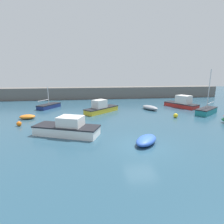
{
  "coord_description": "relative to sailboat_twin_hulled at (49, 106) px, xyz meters",
  "views": [
    {
      "loc": [
        -4.22,
        -12.71,
        5.7
      ],
      "look_at": [
        -0.96,
        10.06,
        0.64
      ],
      "focal_mm": 28.0,
      "sensor_mm": 36.0,
      "label": 1
    }
  ],
  "objects": [
    {
      "name": "sailboat_tall_mast",
      "position": [
        23.38,
        -7.76,
        0.09
      ],
      "size": [
        4.56,
        3.86,
        6.33
      ],
      "rotation": [
        0.0,
        0.0,
        3.76
      ],
      "color": "teal",
      "rests_on": "ground_plane"
    },
    {
      "name": "rowboat_blue_near",
      "position": [
        16.43,
        -3.6,
        -0.04
      ],
      "size": [
        2.57,
        3.44,
        0.68
      ],
      "rotation": [
        0.0,
        0.0,
        5.14
      ],
      "color": "gray",
      "rests_on": "ground_plane"
    },
    {
      "name": "cabin_cruiser_white",
      "position": [
        4.52,
        -13.96,
        0.29
      ],
      "size": [
        6.49,
        4.24,
        1.83
      ],
      "rotation": [
        0.0,
        0.0,
        2.76
      ],
      "color": "white",
      "rests_on": "ground_plane"
    },
    {
      "name": "motorboat_with_cabin",
      "position": [
        8.42,
        -4.59,
        0.3
      ],
      "size": [
        5.52,
        5.18,
        1.95
      ],
      "rotation": [
        0.0,
        0.0,
        0.73
      ],
      "color": "yellow",
      "rests_on": "ground_plane"
    },
    {
      "name": "motorboat_grey_hull",
      "position": [
        22.65,
        -2.34,
        0.37
      ],
      "size": [
        4.55,
        5.99,
        2.08
      ],
      "rotation": [
        0.0,
        0.0,
        2.05
      ],
      "color": "red",
      "rests_on": "ground_plane"
    },
    {
      "name": "mooring_buoy_orange",
      "position": [
        -1.17,
        -10.21,
        -0.12
      ],
      "size": [
        0.53,
        0.53,
        0.53
      ],
      "primitive_type": "sphere",
      "color": "orange",
      "rests_on": "ground_plane"
    },
    {
      "name": "ground_plane",
      "position": [
        10.65,
        -17.43,
        -0.48
      ],
      "size": [
        120.0,
        120.0,
        0.2
      ],
      "primitive_type": "cube",
      "color": "#284C60"
    },
    {
      "name": "mooring_buoy_yellow",
      "position": [
        17.94,
        -9.14,
        -0.09
      ],
      "size": [
        0.59,
        0.59,
        0.59
      ],
      "primitive_type": "sphere",
      "color": "yellow",
      "rests_on": "ground_plane"
    },
    {
      "name": "harbor_breakwater",
      "position": [
        10.65,
        11.21,
        0.92
      ],
      "size": [
        55.1,
        3.69,
        2.6
      ],
      "primitive_type": "cube",
      "color": "#66605B",
      "rests_on": "ground_plane"
    },
    {
      "name": "dinghy_near_pier",
      "position": [
        -1.27,
        -7.05,
        -0.1
      ],
      "size": [
        1.96,
        1.21,
        0.57
      ],
      "rotation": [
        0.0,
        0.0,
        3.17
      ],
      "color": "orange",
      "rests_on": "ground_plane"
    },
    {
      "name": "open_tender_yellow",
      "position": [
        11.17,
        -17.09,
        -0.06
      ],
      "size": [
        2.82,
        2.95,
        0.65
      ],
      "rotation": [
        0.0,
        0.0,
        0.86
      ],
      "color": "#2D56B7",
      "rests_on": "ground_plane"
    },
    {
      "name": "sailboat_twin_hulled",
      "position": [
        0.0,
        0.0,
        0.0
      ],
      "size": [
        3.52,
        4.47,
        3.62
      ],
      "rotation": [
        0.0,
        0.0,
        1.04
      ],
      "color": "navy",
      "rests_on": "ground_plane"
    }
  ]
}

